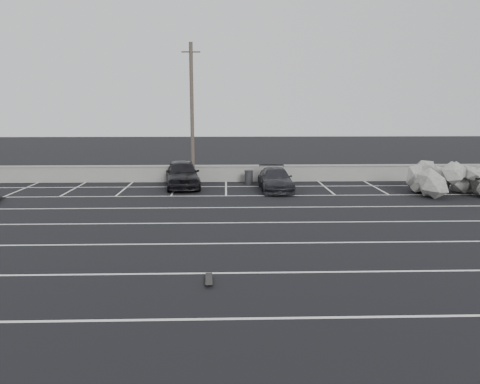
{
  "coord_description": "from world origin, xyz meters",
  "views": [
    {
      "loc": [
        1.02,
        -16.01,
        4.8
      ],
      "look_at": [
        1.63,
        4.7,
        1.0
      ],
      "focal_mm": 35.0,
      "sensor_mm": 36.0,
      "label": 1
    }
  ],
  "objects_px": {
    "car_right": "(275,179)",
    "skateboard": "(209,280)",
    "riprap_pile": "(456,183)",
    "utility_pole": "(192,114)",
    "trash_bin": "(249,177)",
    "car_left": "(182,174)"
  },
  "relations": [
    {
      "from": "car_right",
      "to": "trash_bin",
      "type": "xyz_separation_m",
      "value": [
        -1.44,
        2.21,
        -0.21
      ]
    },
    {
      "from": "car_right",
      "to": "riprap_pile",
      "type": "xyz_separation_m",
      "value": [
        9.89,
        -1.48,
        -0.05
      ]
    },
    {
      "from": "car_right",
      "to": "utility_pole",
      "type": "xyz_separation_m",
      "value": [
        -4.94,
        2.5,
        3.71
      ]
    },
    {
      "from": "car_right",
      "to": "riprap_pile",
      "type": "height_order",
      "value": "riprap_pile"
    },
    {
      "from": "skateboard",
      "to": "car_left",
      "type": "bearing_deg",
      "value": 95.62
    },
    {
      "from": "utility_pole",
      "to": "trash_bin",
      "type": "xyz_separation_m",
      "value": [
        3.5,
        -0.28,
        -3.92
      ]
    },
    {
      "from": "car_right",
      "to": "skateboard",
      "type": "height_order",
      "value": "car_right"
    },
    {
      "from": "car_left",
      "to": "skateboard",
      "type": "xyz_separation_m",
      "value": [
        2.13,
        -15.55,
        -0.75
      ]
    },
    {
      "from": "utility_pole",
      "to": "riprap_pile",
      "type": "height_order",
      "value": "utility_pole"
    },
    {
      "from": "car_right",
      "to": "utility_pole",
      "type": "bearing_deg",
      "value": 152.1
    },
    {
      "from": "car_right",
      "to": "skateboard",
      "type": "distance_m",
      "value": 14.82
    },
    {
      "from": "car_left",
      "to": "car_right",
      "type": "height_order",
      "value": "car_left"
    },
    {
      "from": "car_left",
      "to": "trash_bin",
      "type": "distance_m",
      "value": 4.2
    },
    {
      "from": "car_left",
      "to": "car_right",
      "type": "relative_size",
      "value": 1.09
    },
    {
      "from": "car_right",
      "to": "skateboard",
      "type": "relative_size",
      "value": 5.92
    },
    {
      "from": "utility_pole",
      "to": "trash_bin",
      "type": "relative_size",
      "value": 9.95
    },
    {
      "from": "skateboard",
      "to": "utility_pole",
      "type": "bearing_deg",
      "value": 93.18
    },
    {
      "from": "utility_pole",
      "to": "car_right",
      "type": "bearing_deg",
      "value": -26.84
    },
    {
      "from": "trash_bin",
      "to": "riprap_pile",
      "type": "bearing_deg",
      "value": -18.07
    },
    {
      "from": "trash_bin",
      "to": "utility_pole",
      "type": "bearing_deg",
      "value": 175.34
    },
    {
      "from": "utility_pole",
      "to": "riprap_pile",
      "type": "xyz_separation_m",
      "value": [
        14.83,
        -3.98,
        -3.76
      ]
    },
    {
      "from": "car_left",
      "to": "skateboard",
      "type": "relative_size",
      "value": 6.44
    }
  ]
}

